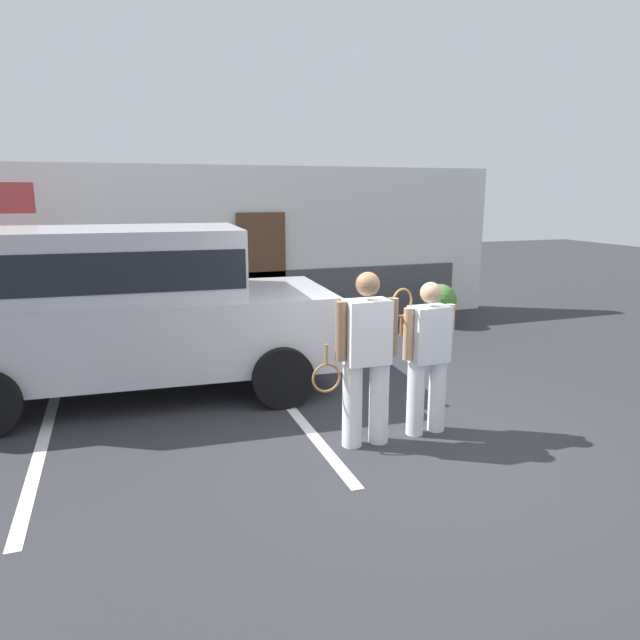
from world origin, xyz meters
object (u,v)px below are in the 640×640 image
object	(u,v)px
tennis_player_man	(366,358)
tennis_player_woman	(428,355)
potted_plant_by_porch	(440,303)
parked_suv	(131,303)

from	to	relation	value
tennis_player_man	tennis_player_woman	size ratio (longest dim) A/B	1.09
potted_plant_by_porch	parked_suv	bearing A→B (deg)	-160.55
tennis_player_man	tennis_player_woman	world-z (taller)	tennis_player_man
parked_suv	tennis_player_man	xyz separation A→B (m)	(2.08, -2.32, -0.25)
tennis_player_man	potted_plant_by_porch	world-z (taller)	tennis_player_man
tennis_player_man	tennis_player_woman	distance (m)	0.72
parked_suv	potted_plant_by_porch	bearing A→B (deg)	23.12
parked_suv	tennis_player_woman	bearing A→B (deg)	-35.39
parked_suv	tennis_player_woman	distance (m)	3.61
tennis_player_woman	potted_plant_by_porch	bearing A→B (deg)	-125.89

